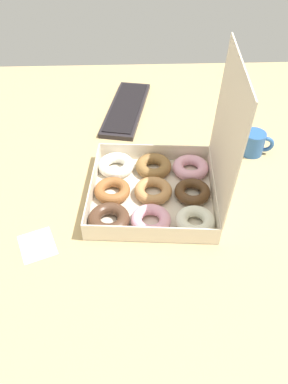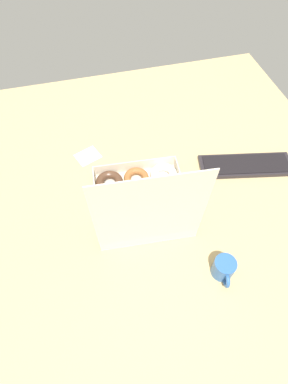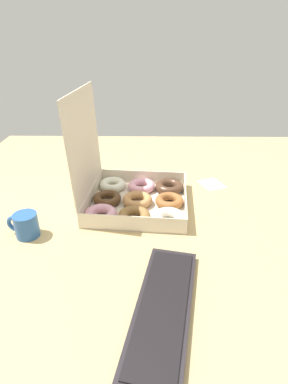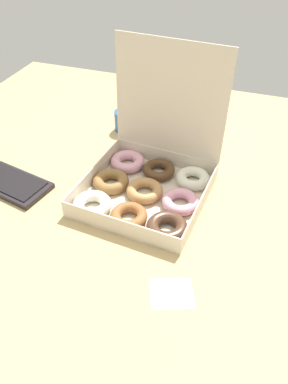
# 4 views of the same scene
# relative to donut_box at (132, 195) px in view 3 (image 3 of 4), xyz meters

# --- Properties ---
(ground_plane) EXTENTS (1.80, 1.80, 0.02)m
(ground_plane) POSITION_rel_donut_box_xyz_m (-0.04, -0.06, -0.05)
(ground_plane) COLOR tan
(donut_box) EXTENTS (0.41, 0.41, 0.43)m
(donut_box) POSITION_rel_donut_box_xyz_m (0.00, 0.00, 0.00)
(donut_box) COLOR beige
(donut_box) RESTS_ON ground_plane
(keyboard) EXTENTS (0.43, 0.21, 0.02)m
(keyboard) POSITION_rel_donut_box_xyz_m (-0.50, -0.09, -0.03)
(keyboard) COLOR black
(keyboard) RESTS_ON ground_plane
(coffee_mug) EXTENTS (0.08, 0.11, 0.08)m
(coffee_mug) POSITION_rel_donut_box_xyz_m (-0.21, 0.34, -0.00)
(coffee_mug) COLOR #2A589A
(coffee_mug) RESTS_ON ground_plane
(paper_napkin) EXTENTS (0.13, 0.12, 0.00)m
(paper_napkin) POSITION_rel_donut_box_xyz_m (0.18, -0.34, -0.04)
(paper_napkin) COLOR white
(paper_napkin) RESTS_ON ground_plane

